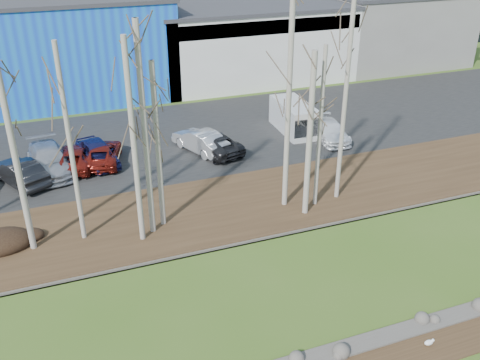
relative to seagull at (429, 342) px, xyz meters
name	(u,v)px	position (x,y,z in m)	size (l,w,h in m)	color
river	(256,294)	(-4.81, 5.04, -0.17)	(80.00, 8.00, 0.90)	black
far_bank_rocks	(223,244)	(-4.81, 9.14, -0.17)	(80.00, 0.80, 0.46)	#47423D
far_bank	(203,211)	(-4.81, 12.34, -0.10)	(80.00, 7.00, 0.15)	#382616
parking_lot	(158,141)	(-4.81, 22.84, -0.10)	(80.00, 14.00, 0.14)	black
building_blue	(46,47)	(-10.81, 36.84, 3.98)	(20.40, 12.24, 8.30)	blue
building_white	(244,40)	(7.19, 36.83, 3.24)	(18.36, 12.24, 6.80)	silver
building_grey	(386,26)	(23.19, 36.84, 3.48)	(14.28, 12.24, 7.30)	slate
seagull	(429,342)	(0.00, 0.00, 0.00)	(0.43, 0.20, 0.31)	gold
dirt_mound	(0,241)	(-14.78, 12.47, 0.27)	(3.00, 2.12, 0.59)	black
birch_1	(71,147)	(-11.00, 11.91, 4.73)	(0.22, 0.22, 9.50)	#A49D93
birch_2	(14,150)	(-13.33, 11.84, 5.00)	(0.28, 0.28, 10.04)	#A49D93
birch_3	(146,134)	(-7.71, 11.29, 5.12)	(0.23, 0.23, 10.28)	#A49D93
birch_4	(134,146)	(-8.36, 10.79, 4.85)	(0.26, 0.26, 9.74)	#A49D93
birch_5	(159,148)	(-7.05, 11.79, 4.16)	(0.20, 0.20, 8.36)	#A49D93
birch_6	(320,129)	(1.08, 10.86, 4.28)	(0.21, 0.21, 8.59)	#A49D93
birch_7	(289,100)	(-0.47, 11.42, 5.87)	(0.27, 0.27, 11.77)	#A49D93
birch_8	(310,137)	(0.16, 10.22, 4.24)	(0.29, 0.29, 8.53)	#A49D93
birch_9	(345,98)	(2.60, 11.15, 5.68)	(0.23, 0.23, 11.40)	#A49D93
birch_10	(157,148)	(-7.12, 11.79, 4.16)	(0.20, 0.20, 8.36)	#A49D93
birch_11	(144,134)	(-7.76, 11.29, 5.12)	(0.23, 0.23, 10.28)	#A49D93
car_1	(20,172)	(-13.74, 19.17, 0.70)	(1.56, 4.46, 1.47)	black
car_2	(102,153)	(-8.88, 20.40, 0.60)	(2.11, 4.58, 1.27)	maroon
car_3	(49,160)	(-12.05, 20.22, 0.74)	(2.16, 5.32, 1.54)	#A4A5AC
car_4	(97,152)	(-9.16, 20.40, 0.72)	(1.77, 4.40, 1.50)	navy
car_5	(200,140)	(-2.56, 19.99, 0.71)	(1.57, 4.49, 1.48)	#BABABC
car_6	(214,143)	(-1.80, 19.45, 0.62)	(2.18, 4.72, 1.31)	#242326
car_7	(330,131)	(6.44, 18.68, 0.61)	(1.81, 4.44, 1.29)	white
car_8	(329,131)	(6.38, 18.68, 0.61)	(1.81, 4.44, 1.29)	white
car_9	(76,157)	(-10.48, 20.40, 0.60)	(2.11, 4.58, 1.27)	maroon
van_white	(295,118)	(4.79, 20.89, 1.01)	(2.25, 4.86, 2.08)	white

